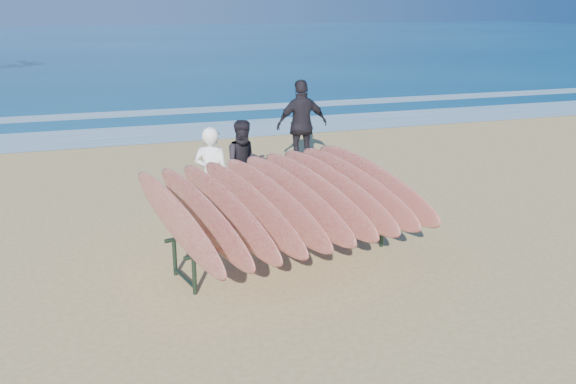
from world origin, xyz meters
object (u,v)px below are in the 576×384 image
person_dark_a (245,164)px  person_dark_b (302,125)px  person_white (212,176)px  surfboard_rack (284,200)px

person_dark_a → person_dark_b: size_ratio=0.80×
person_white → person_dark_a: 1.04m
person_white → person_dark_b: (2.52, 2.83, 0.16)m
surfboard_rack → person_dark_b: 4.96m
person_dark_a → person_white: bearing=-134.6°
surfboard_rack → person_white: size_ratio=2.34×
surfboard_rack → person_dark_a: bearing=74.7°
person_white → person_dark_a: person_white is taller
person_dark_b → surfboard_rack: bearing=66.9°
person_dark_a → person_dark_b: bearing=49.8°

